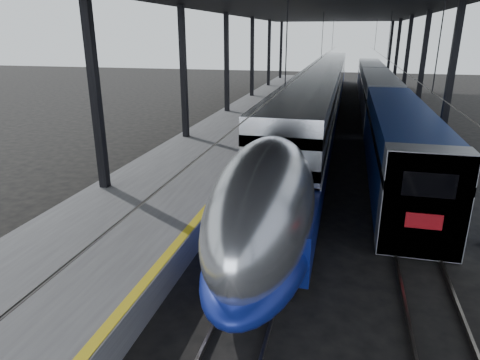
% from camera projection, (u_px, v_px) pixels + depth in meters
% --- Properties ---
extents(ground, '(160.00, 160.00, 0.00)m').
position_uv_depth(ground, '(191.00, 285.00, 13.21)').
color(ground, black).
rests_on(ground, ground).
extents(platform, '(6.00, 80.00, 1.00)m').
position_uv_depth(platform, '(239.00, 130.00, 32.20)').
color(platform, '#4C4C4F').
rests_on(platform, ground).
extents(yellow_strip, '(0.30, 80.00, 0.01)m').
position_uv_depth(yellow_strip, '(276.00, 125.00, 31.40)').
color(yellow_strip, gold).
rests_on(yellow_strip, platform).
extents(rails, '(6.52, 80.00, 0.16)m').
position_uv_depth(rails, '(347.00, 141.00, 30.52)').
color(rails, slate).
rests_on(rails, ground).
extents(canopy, '(18.00, 75.00, 9.47)m').
position_uv_depth(canopy, '(318.00, 5.00, 28.18)').
color(canopy, black).
rests_on(canopy, ground).
extents(tgv_train, '(3.15, 65.20, 4.51)m').
position_uv_depth(tgv_train, '(321.00, 95.00, 38.39)').
color(tgv_train, '#ACAFB4').
rests_on(tgv_train, ground).
extents(second_train, '(2.77, 56.05, 3.82)m').
position_uv_depth(second_train, '(378.00, 96.00, 39.02)').
color(second_train, navy).
rests_on(second_train, ground).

